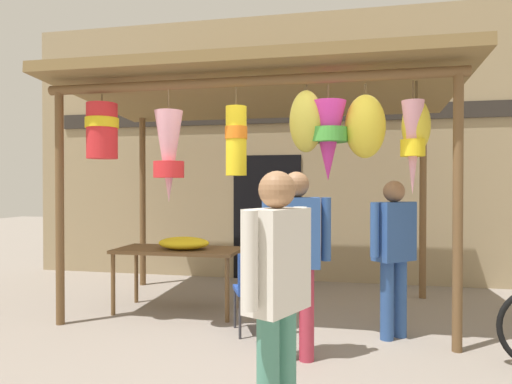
{
  "coord_description": "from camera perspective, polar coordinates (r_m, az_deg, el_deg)",
  "views": [
    {
      "loc": [
        0.78,
        -4.57,
        1.51
      ],
      "look_at": [
        -0.31,
        0.71,
        1.44
      ],
      "focal_mm": 32.02,
      "sensor_mm": 36.0,
      "label": 1
    }
  ],
  "objects": [
    {
      "name": "market_stall_canopy",
      "position": [
        5.35,
        0.87,
        10.71
      ],
      "size": [
        4.55,
        2.52,
        2.81
      ],
      "color": "brown",
      "rests_on": "ground_plane"
    },
    {
      "name": "folding_chair",
      "position": [
        4.71,
        -0.0,
        -11.55
      ],
      "size": [
        0.52,
        0.52,
        0.84
      ],
      "color": "#2347A8",
      "rests_on": "ground_plane"
    },
    {
      "name": "ground_plane",
      "position": [
        4.88,
        1.94,
        -17.24
      ],
      "size": [
        30.0,
        30.0,
        0.0
      ],
      "primitive_type": "plane",
      "color": "gray"
    },
    {
      "name": "shop_facade",
      "position": [
        7.42,
        5.57,
        5.49
      ],
      "size": [
        9.23,
        0.29,
        4.24
      ],
      "color": "#9E8966",
      "rests_on": "ground_plane"
    },
    {
      "name": "shopper_by_bananas",
      "position": [
        4.73,
        16.83,
        -6.47
      ],
      "size": [
        0.47,
        0.43,
        1.56
      ],
      "color": "#2D5193",
      "rests_on": "ground_plane"
    },
    {
      "name": "passerby_at_right",
      "position": [
        3.97,
        5.05,
        -7.15
      ],
      "size": [
        0.59,
        0.27,
        1.63
      ],
      "color": "#B23347",
      "rests_on": "ground_plane"
    },
    {
      "name": "flower_heap_on_table",
      "position": [
        5.48,
        -8.91,
        -6.32
      ],
      "size": [
        0.61,
        0.43,
        0.15
      ],
      "color": "yellow",
      "rests_on": "display_table"
    },
    {
      "name": "display_table",
      "position": [
        5.59,
        -9.71,
        -7.75
      ],
      "size": [
        1.48,
        0.69,
        0.76
      ],
      "color": "brown",
      "rests_on": "ground_plane"
    },
    {
      "name": "customer_foreground",
      "position": [
        2.68,
        2.64,
        -11.52
      ],
      "size": [
        0.37,
        0.55,
        1.6
      ],
      "color": "#4C8E7A",
      "rests_on": "ground_plane"
    }
  ]
}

